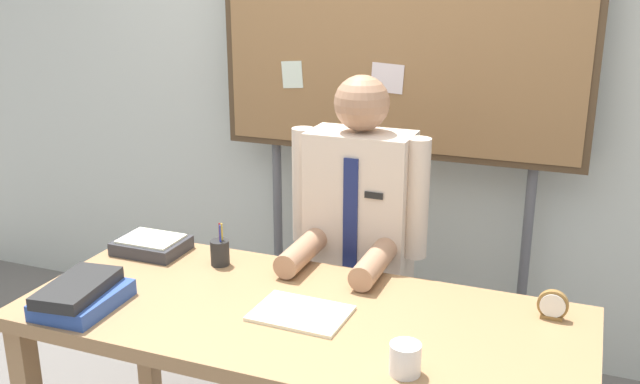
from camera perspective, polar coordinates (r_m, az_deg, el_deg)
back_wall at (r=3.30m, az=7.20°, el=9.90°), size 6.40×0.08×2.70m
desk at (r=2.35m, az=-1.67°, el=-11.40°), size 1.82×0.78×0.73m
person at (r=2.84m, az=3.08°, el=-5.82°), size 0.55×0.56×1.41m
bulletin_board at (r=3.08m, az=6.36°, el=13.49°), size 1.63×0.09×2.20m
book_stack at (r=2.44m, az=-18.70°, el=-7.88°), size 0.22×0.32×0.09m
open_notebook at (r=2.28m, az=-1.56°, el=-9.74°), size 0.30×0.23×0.01m
desk_clock at (r=2.36m, az=18.23°, el=-8.72°), size 0.10×0.04×0.10m
coffee_mug at (r=1.98m, az=6.87°, el=-13.19°), size 0.09×0.09×0.09m
pen_holder at (r=2.65m, az=-8.06°, el=-4.82°), size 0.07×0.07×0.16m
paper_tray at (r=2.83m, az=-13.41°, el=-4.16°), size 0.26×0.20×0.06m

